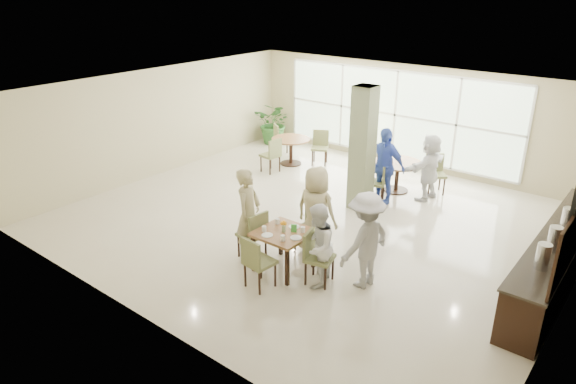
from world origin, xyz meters
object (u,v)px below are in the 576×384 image
Objects in this scene: round_table_left at (291,145)px; teen_standing at (365,240)px; round_table_right at (398,168)px; buffet_counter at (559,255)px; potted_plant at (275,123)px; adult_b at (429,167)px; main_table at (284,237)px; teen_left at (249,214)px; teen_far at (316,210)px; teen_right at (317,246)px; adult_standing at (364,132)px; adult_a at (383,166)px.

round_table_left is 0.64× the size of teen_standing.
buffet_counter is at bearing -27.32° from round_table_right.
adult_b is (5.72, -1.22, 0.13)m from potted_plant.
main_table is 0.84× the size of round_table_left.
teen_standing is at bearing 18.36° from adult_b.
teen_far is (0.88, 0.91, -0.01)m from teen_left.
teen_standing is at bearing 106.13° from teen_right.
adult_b reaches higher than round_table_left.
main_table is 0.68× the size of potted_plant.
round_table_right is 0.63× the size of adult_standing.
teen_far is 1.40m from teen_standing.
teen_standing is at bearing -140.99° from buffet_counter.
teen_far is 1.18m from teen_right.
adult_a is (-0.84, 3.81, 0.17)m from teen_right.
potted_plant is 8.29m from teen_right.
teen_far is (5.13, -4.96, 0.19)m from potted_plant.
buffet_counter is at bearing 141.80° from adult_standing.
teen_left is (-0.82, -0.01, 0.22)m from main_table.
buffet_counter is at bearing 65.70° from adult_b.
teen_left is at bearing -9.15° from adult_b.
teen_standing is (2.21, 0.46, -0.02)m from teen_left.
adult_b is 2.77m from adult_standing.
teen_standing is 3.63m from adult_a.
buffet_counter reaches higher than round_table_right.
buffet_counter is at bearing -161.11° from teen_far.
teen_standing is (1.33, -0.45, -0.01)m from teen_far.
main_table is 0.49× the size of adult_standing.
teen_far is at bearing -98.85° from teen_standing.
main_table is 0.57× the size of adult_b.
buffet_counter is at bearing 32.61° from main_table.
adult_standing reaches higher than potted_plant.
main_table is 0.85m from teen_left.
teen_left is 0.96× the size of adult_a.
adult_a is at bearing -85.78° from round_table_right.
round_table_right is 3.76m from teen_far.
adult_standing is at bearing -6.13° from teen_left.
teen_far reaches higher than main_table.
adult_standing reaches higher than teen_right.
adult_b is 0.85× the size of adult_standing.
teen_right is 0.93× the size of adult_b.
round_table_right is 0.83m from adult_b.
round_table_right is 0.74× the size of adult_b.
teen_left is 1.58m from teen_right.
buffet_counter is 4.10m from teen_right.
teen_left reaches higher than round_table_left.
teen_far is 2.88m from adult_a.
teen_left is 2.25m from teen_standing.
adult_a is at bearing -146.25° from teen_standing.
adult_standing is at bearing -108.17° from adult_b.
teen_left is 1.17× the size of teen_right.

